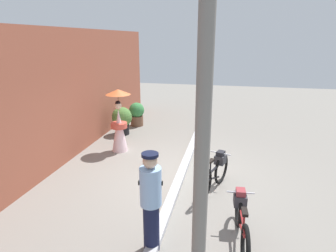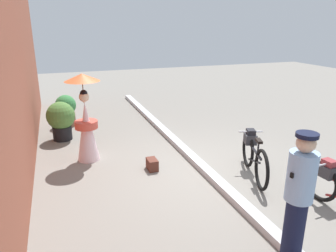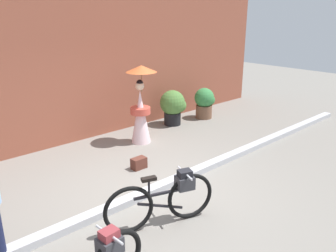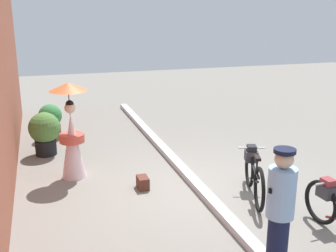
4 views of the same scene
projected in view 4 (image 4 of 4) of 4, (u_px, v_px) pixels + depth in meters
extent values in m
plane|color=gray|center=(199.00, 190.00, 7.68)|extent=(30.00, 30.00, 0.00)
cube|color=#B2B2B7|center=(199.00, 187.00, 7.67)|extent=(14.00, 0.20, 0.12)
torus|color=black|center=(321.00, 202.00, 6.43)|extent=(0.71, 0.12, 0.70)
cylinder|color=silver|center=(328.00, 182.00, 6.23)|extent=(0.07, 0.48, 0.03)
cube|color=#333338|center=(327.00, 191.00, 6.27)|extent=(0.28, 0.24, 0.20)
cube|color=maroon|center=(328.00, 183.00, 6.23)|extent=(0.21, 0.17, 0.14)
torus|color=black|center=(250.00, 167.00, 7.77)|extent=(0.73, 0.31, 0.75)
torus|color=black|center=(259.00, 189.00, 6.82)|extent=(0.73, 0.31, 0.75)
cube|color=black|center=(255.00, 169.00, 7.25)|extent=(0.80, 0.30, 0.04)
cube|color=black|center=(254.00, 180.00, 7.31)|extent=(0.69, 0.27, 0.26)
cylinder|color=black|center=(257.00, 166.00, 7.05)|extent=(0.03, 0.03, 0.31)
cube|color=black|center=(257.00, 158.00, 7.01)|extent=(0.24, 0.16, 0.05)
cylinder|color=silver|center=(252.00, 148.00, 7.56)|extent=(0.18, 0.46, 0.03)
cube|color=#333338|center=(251.00, 156.00, 7.61)|extent=(0.32, 0.29, 0.20)
cube|color=black|center=(252.00, 149.00, 7.57)|extent=(0.24, 0.22, 0.14)
cylinder|color=#141938|center=(277.00, 247.00, 5.11)|extent=(0.26, 0.26, 0.83)
cylinder|color=#8CB2E0|center=(281.00, 193.00, 4.91)|extent=(0.34, 0.34, 0.63)
sphere|color=#D8B293|center=(284.00, 159.00, 4.79)|extent=(0.23, 0.23, 0.23)
cylinder|color=black|center=(285.00, 151.00, 4.77)|extent=(0.26, 0.26, 0.05)
cube|color=black|center=(282.00, 188.00, 4.89)|extent=(0.11, 0.38, 0.06)
cone|color=silver|center=(72.00, 146.00, 8.12)|extent=(0.48, 0.48, 1.31)
cylinder|color=#D14C3D|center=(72.00, 138.00, 8.08)|extent=(0.49, 0.49, 0.16)
sphere|color=beige|center=(70.00, 108.00, 7.91)|extent=(0.21, 0.21, 0.21)
sphere|color=black|center=(70.00, 104.00, 7.89)|extent=(0.16, 0.16, 0.16)
cylinder|color=olive|center=(69.00, 101.00, 7.93)|extent=(0.02, 0.02, 0.55)
cone|color=orange|center=(68.00, 87.00, 7.86)|extent=(0.74, 0.74, 0.16)
cylinder|color=brown|center=(51.00, 132.00, 10.60)|extent=(0.49, 0.49, 0.39)
sphere|color=#387F42|center=(50.00, 116.00, 10.48)|extent=(0.59, 0.59, 0.59)
sphere|color=#387F42|center=(54.00, 117.00, 10.66)|extent=(0.32, 0.32, 0.32)
cylinder|color=black|center=(46.00, 147.00, 9.50)|extent=(0.48, 0.48, 0.36)
sphere|color=#4C7A38|center=(44.00, 128.00, 9.38)|extent=(0.71, 0.71, 0.71)
sphere|color=#4C7A38|center=(49.00, 129.00, 9.60)|extent=(0.39, 0.39, 0.39)
cube|color=#592D23|center=(143.00, 183.00, 7.73)|extent=(0.31, 0.19, 0.23)
cube|color=#47241C|center=(146.00, 179.00, 7.73)|extent=(0.26, 0.07, 0.08)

